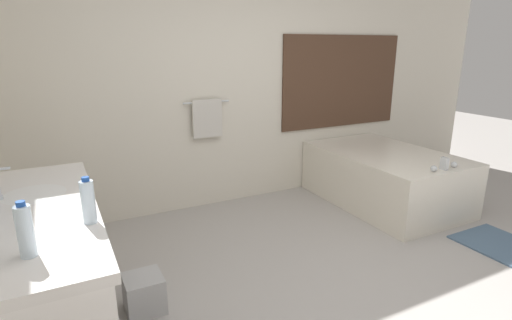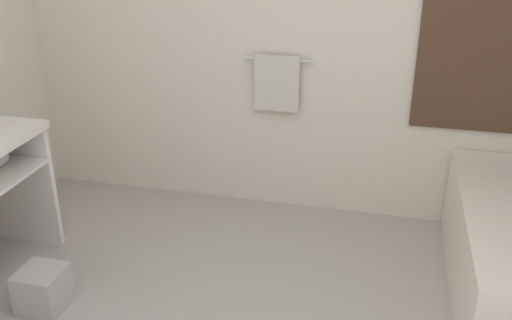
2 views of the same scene
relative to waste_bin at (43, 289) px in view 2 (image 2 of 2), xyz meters
The scene contains 2 objects.
wall_back_with_blinds 2.44m from the waste_bin, 48.74° to the left, with size 7.40×0.13×2.70m.
waste_bin is the anchor object (origin of this frame).
Camera 2 is at (0.47, -1.68, 2.13)m, focal length 40.00 mm.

